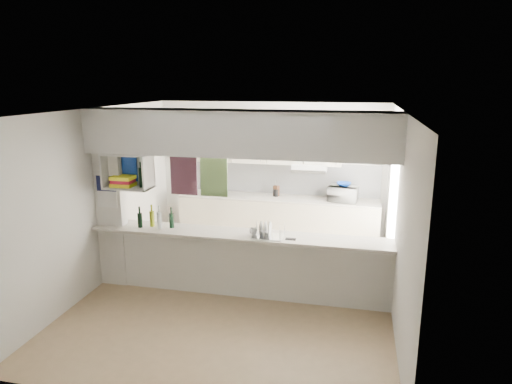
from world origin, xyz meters
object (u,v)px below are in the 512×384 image
(microwave, at_px, (343,194))
(bowl, at_px, (344,184))
(dish_rack, at_px, (268,231))
(wine_bottles, at_px, (156,219))

(microwave, relative_size, bowl, 1.93)
(microwave, bearing_deg, dish_rack, 76.28)
(microwave, xyz_separation_m, bowl, (0.01, 0.02, 0.17))
(dish_rack, distance_m, wine_bottles, 1.65)
(microwave, xyz_separation_m, wine_bottles, (-2.56, -2.06, -0.01))
(microwave, xyz_separation_m, dish_rack, (-0.91, -2.11, -0.05))
(bowl, relative_size, dish_rack, 0.61)
(bowl, bearing_deg, microwave, -108.16)
(microwave, bearing_deg, bowl, -98.47)
(microwave, distance_m, dish_rack, 2.30)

